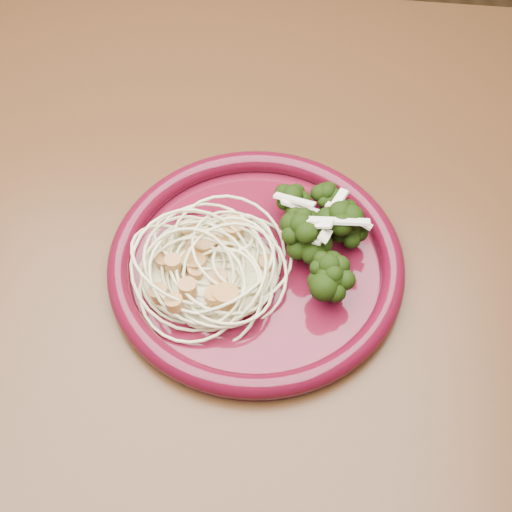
{
  "coord_description": "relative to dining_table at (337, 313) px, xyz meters",
  "views": [
    {
      "loc": [
        -0.04,
        -0.39,
        1.28
      ],
      "look_at": [
        -0.08,
        -0.02,
        0.77
      ],
      "focal_mm": 50.0,
      "sensor_mm": 36.0,
      "label": 1
    }
  ],
  "objects": [
    {
      "name": "broccoli_pile",
      "position": [
        -0.03,
        -0.0,
        0.13
      ],
      "size": [
        0.12,
        0.15,
        0.05
      ],
      "primitive_type": "ellipsoid",
      "rotation": [
        0.0,
        0.0,
        0.36
      ],
      "color": "black",
      "rests_on": "dinner_plate"
    },
    {
      "name": "scallop_cluster",
      "position": [
        -0.12,
        -0.04,
        0.15
      ],
      "size": [
        0.14,
        0.14,
        0.04
      ],
      "primitive_type": null,
      "rotation": [
        0.0,
        0.0,
        0.36
      ],
      "color": "#B77D3F",
      "rests_on": "spaghetti_pile"
    },
    {
      "name": "dining_table",
      "position": [
        0.0,
        0.0,
        0.0
      ],
      "size": [
        1.2,
        0.8,
        0.75
      ],
      "color": "#472814",
      "rests_on": "ground"
    },
    {
      "name": "spaghetti_pile",
      "position": [
        -0.12,
        -0.04,
        0.12
      ],
      "size": [
        0.16,
        0.15,
        0.03
      ],
      "primitive_type": "ellipsoid",
      "rotation": [
        0.0,
        0.0,
        0.36
      ],
      "color": "beige",
      "rests_on": "dinner_plate"
    },
    {
      "name": "dinner_plate",
      "position": [
        -0.08,
        -0.02,
        0.11
      ],
      "size": [
        0.34,
        0.34,
        0.02
      ],
      "rotation": [
        0.0,
        0.0,
        0.36
      ],
      "color": "#4A0B1A",
      "rests_on": "dining_table"
    },
    {
      "name": "onion_garnish",
      "position": [
        -0.03,
        -0.0,
        0.16
      ],
      "size": [
        0.08,
        0.1,
        0.05
      ],
      "primitive_type": null,
      "rotation": [
        0.0,
        0.0,
        0.36
      ],
      "color": "#F3EDCC",
      "rests_on": "broccoli_pile"
    }
  ]
}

